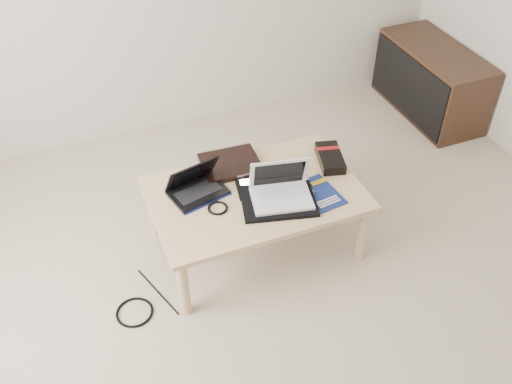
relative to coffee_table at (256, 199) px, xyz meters
name	(u,v)px	position (x,y,z in m)	size (l,w,h in m)	color
ground	(290,334)	(-0.07, -0.62, -0.35)	(4.00, 4.00, 0.00)	beige
room_shell	(312,1)	(-0.07, -0.62, 1.32)	(4.20, 4.20, 2.70)	beige
coffee_table	(256,199)	(0.00, 0.00, 0.00)	(1.10, 0.70, 0.40)	#D6AD81
media_cabinet	(430,81)	(1.70, 0.83, -0.10)	(0.41, 0.90, 0.50)	#3D2819
book	(230,164)	(-0.05, 0.25, 0.06)	(0.33, 0.28, 0.03)	black
netbook	(196,186)	(-0.29, 0.11, 0.09)	(0.32, 0.27, 0.19)	black
tablet	(259,187)	(0.03, 0.03, 0.05)	(0.26, 0.22, 0.01)	black
remote	(292,172)	(0.24, 0.07, 0.06)	(0.11, 0.23, 0.02)	silver
neoprene_sleeve	(278,201)	(0.08, -0.12, 0.06)	(0.38, 0.27, 0.02)	black
white_laptop	(281,190)	(0.10, -0.10, 0.11)	(0.34, 0.27, 0.21)	silver
motherboard	(317,194)	(0.29, -0.14, 0.05)	(0.25, 0.29, 0.01)	#0B164A
gpu_box	(330,158)	(0.48, 0.09, 0.08)	(0.19, 0.27, 0.06)	black
cable_coil	(218,208)	(-0.23, -0.05, 0.05)	(0.10, 0.10, 0.01)	black
floor_cable_coil	(135,312)	(-0.75, -0.21, -0.34)	(0.19, 0.19, 0.01)	black
floor_cable_trail	(158,292)	(-0.60, -0.13, -0.35)	(0.01, 0.01, 0.38)	black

